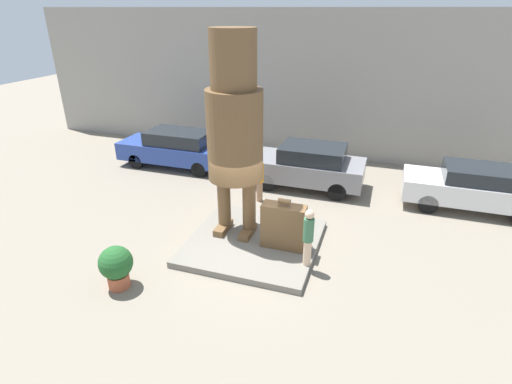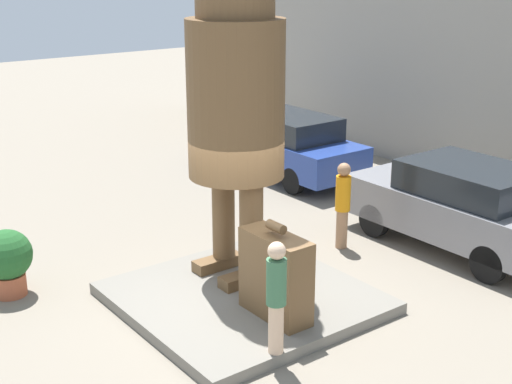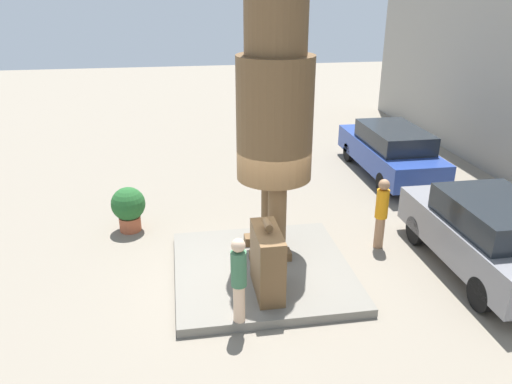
{
  "view_description": "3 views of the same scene",
  "coord_description": "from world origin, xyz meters",
  "px_view_note": "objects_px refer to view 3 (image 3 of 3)",
  "views": [
    {
      "loc": [
        3.21,
        -9.35,
        6.28
      ],
      "look_at": [
        0.12,
        -0.13,
        1.78
      ],
      "focal_mm": 28.0,
      "sensor_mm": 36.0,
      "label": 1
    },
    {
      "loc": [
        8.28,
        -6.01,
        5.22
      ],
      "look_at": [
        0.47,
        -0.11,
        2.01
      ],
      "focal_mm": 50.0,
      "sensor_mm": 36.0,
      "label": 2
    },
    {
      "loc": [
        8.84,
        -1.58,
        5.56
      ],
      "look_at": [
        -0.08,
        -0.12,
        1.84
      ],
      "focal_mm": 35.0,
      "sensor_mm": 36.0,
      "label": 3
    }
  ],
  "objects_px": {
    "tourist": "(239,277)",
    "worker_hivis": "(381,211)",
    "giant_suitcase": "(267,261)",
    "parked_car_blue": "(390,150)",
    "statue_figure": "(275,101)",
    "parked_car_grey": "(488,234)",
    "planter_pot": "(129,207)"
  },
  "relations": [
    {
      "from": "tourist",
      "to": "statue_figure",
      "type": "bearing_deg",
      "value": 155.91
    },
    {
      "from": "giant_suitcase",
      "to": "parked_car_blue",
      "type": "relative_size",
      "value": 0.31
    },
    {
      "from": "statue_figure",
      "to": "giant_suitcase",
      "type": "relative_size",
      "value": 3.84
    },
    {
      "from": "planter_pot",
      "to": "worker_hivis",
      "type": "relative_size",
      "value": 0.67
    },
    {
      "from": "parked_car_blue",
      "to": "parked_car_grey",
      "type": "bearing_deg",
      "value": 176.39
    },
    {
      "from": "statue_figure",
      "to": "worker_hivis",
      "type": "distance_m",
      "value": 3.6
    },
    {
      "from": "tourist",
      "to": "worker_hivis",
      "type": "height_order",
      "value": "tourist"
    },
    {
      "from": "giant_suitcase",
      "to": "planter_pot",
      "type": "relative_size",
      "value": 1.32
    },
    {
      "from": "tourist",
      "to": "parked_car_grey",
      "type": "xyz_separation_m",
      "value": [
        -1.11,
        5.32,
        -0.18
      ]
    },
    {
      "from": "worker_hivis",
      "to": "parked_car_grey",
      "type": "bearing_deg",
      "value": 52.89
    },
    {
      "from": "parked_car_blue",
      "to": "planter_pot",
      "type": "distance_m",
      "value": 8.27
    },
    {
      "from": "giant_suitcase",
      "to": "planter_pot",
      "type": "height_order",
      "value": "giant_suitcase"
    },
    {
      "from": "parked_car_blue",
      "to": "worker_hivis",
      "type": "distance_m",
      "value": 4.94
    },
    {
      "from": "parked_car_blue",
      "to": "tourist",
      "type": "bearing_deg",
      "value": 140.54
    },
    {
      "from": "tourist",
      "to": "planter_pot",
      "type": "xyz_separation_m",
      "value": [
        -4.24,
        -2.14,
        -0.43
      ]
    },
    {
      "from": "statue_figure",
      "to": "tourist",
      "type": "bearing_deg",
      "value": -24.09
    },
    {
      "from": "parked_car_grey",
      "to": "planter_pot",
      "type": "xyz_separation_m",
      "value": [
        -3.13,
        -7.46,
        -0.24
      ]
    },
    {
      "from": "statue_figure",
      "to": "planter_pot",
      "type": "xyz_separation_m",
      "value": [
        -1.89,
        -3.19,
        -2.87
      ]
    },
    {
      "from": "tourist",
      "to": "parked_car_blue",
      "type": "distance_m",
      "value": 8.94
    },
    {
      "from": "tourist",
      "to": "planter_pot",
      "type": "bearing_deg",
      "value": -153.17
    },
    {
      "from": "parked_car_blue",
      "to": "statue_figure",
      "type": "bearing_deg",
      "value": 134.52
    },
    {
      "from": "statue_figure",
      "to": "planter_pot",
      "type": "distance_m",
      "value": 4.69
    },
    {
      "from": "tourist",
      "to": "worker_hivis",
      "type": "relative_size",
      "value": 0.96
    },
    {
      "from": "parked_car_blue",
      "to": "parked_car_grey",
      "type": "height_order",
      "value": "parked_car_grey"
    },
    {
      "from": "tourist",
      "to": "parked_car_grey",
      "type": "relative_size",
      "value": 0.37
    },
    {
      "from": "giant_suitcase",
      "to": "tourist",
      "type": "bearing_deg",
      "value": -38.2
    },
    {
      "from": "giant_suitcase",
      "to": "worker_hivis",
      "type": "bearing_deg",
      "value": 119.39
    },
    {
      "from": "statue_figure",
      "to": "parked_car_blue",
      "type": "distance_m",
      "value": 7.02
    },
    {
      "from": "giant_suitcase",
      "to": "parked_car_blue",
      "type": "distance_m",
      "value": 7.91
    },
    {
      "from": "statue_figure",
      "to": "worker_hivis",
      "type": "bearing_deg",
      "value": 92.36
    },
    {
      "from": "worker_hivis",
      "to": "tourist",
      "type": "bearing_deg",
      "value": -55.36
    },
    {
      "from": "worker_hivis",
      "to": "parked_car_blue",
      "type": "bearing_deg",
      "value": 154.39
    }
  ]
}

